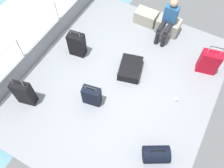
{
  "coord_description": "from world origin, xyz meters",
  "views": [
    {
      "loc": [
        1.29,
        -2.68,
        4.8
      ],
      "look_at": [
        -0.05,
        -0.26,
        0.25
      ],
      "focal_mm": 37.53,
      "sensor_mm": 36.0,
      "label": 1
    }
  ],
  "objects_px": {
    "cargo_crate_1": "(168,26)",
    "duffel_bag": "(156,154)",
    "suitcase_0": "(77,44)",
    "suitcase_1": "(130,68)",
    "suitcase_4": "(24,93)",
    "paper_cup": "(176,100)",
    "cargo_crate_0": "(146,17)",
    "suitcase_3": "(209,62)",
    "suitcase_2": "(92,96)",
    "passenger_seated": "(168,19)"
  },
  "relations": [
    {
      "from": "suitcase_1",
      "to": "suitcase_4",
      "type": "distance_m",
      "value": 2.51
    },
    {
      "from": "suitcase_2",
      "to": "suitcase_0",
      "type": "bearing_deg",
      "value": 135.8
    },
    {
      "from": "passenger_seated",
      "to": "cargo_crate_0",
      "type": "bearing_deg",
      "value": 161.21
    },
    {
      "from": "passenger_seated",
      "to": "suitcase_0",
      "type": "relative_size",
      "value": 1.45
    },
    {
      "from": "cargo_crate_0",
      "to": "paper_cup",
      "type": "relative_size",
      "value": 6.34
    },
    {
      "from": "suitcase_2",
      "to": "suitcase_4",
      "type": "bearing_deg",
      "value": -151.78
    },
    {
      "from": "cargo_crate_1",
      "to": "suitcase_0",
      "type": "height_order",
      "value": "suitcase_0"
    },
    {
      "from": "suitcase_3",
      "to": "suitcase_2",
      "type": "bearing_deg",
      "value": -133.3
    },
    {
      "from": "suitcase_3",
      "to": "paper_cup",
      "type": "height_order",
      "value": "suitcase_3"
    },
    {
      "from": "suitcase_0",
      "to": "passenger_seated",
      "type": "bearing_deg",
      "value": 43.58
    },
    {
      "from": "passenger_seated",
      "to": "suitcase_2",
      "type": "height_order",
      "value": "passenger_seated"
    },
    {
      "from": "suitcase_2",
      "to": "duffel_bag",
      "type": "height_order",
      "value": "suitcase_2"
    },
    {
      "from": "suitcase_2",
      "to": "suitcase_4",
      "type": "relative_size",
      "value": 0.67
    },
    {
      "from": "cargo_crate_1",
      "to": "suitcase_2",
      "type": "distance_m",
      "value": 2.94
    },
    {
      "from": "cargo_crate_0",
      "to": "suitcase_0",
      "type": "bearing_deg",
      "value": -119.33
    },
    {
      "from": "suitcase_3",
      "to": "suitcase_4",
      "type": "height_order",
      "value": "suitcase_4"
    },
    {
      "from": "suitcase_2",
      "to": "suitcase_3",
      "type": "relative_size",
      "value": 0.73
    },
    {
      "from": "passenger_seated",
      "to": "duffel_bag",
      "type": "height_order",
      "value": "passenger_seated"
    },
    {
      "from": "suitcase_0",
      "to": "suitcase_1",
      "type": "xyz_separation_m",
      "value": [
        1.44,
        0.13,
        -0.21
      ]
    },
    {
      "from": "suitcase_4",
      "to": "duffel_bag",
      "type": "xyz_separation_m",
      "value": [
        3.05,
        0.23,
        -0.18
      ]
    },
    {
      "from": "suitcase_3",
      "to": "suitcase_1",
      "type": "bearing_deg",
      "value": -149.76
    },
    {
      "from": "cargo_crate_1",
      "to": "suitcase_3",
      "type": "xyz_separation_m",
      "value": [
        1.32,
        -0.76,
        0.12
      ]
    },
    {
      "from": "cargo_crate_1",
      "to": "passenger_seated",
      "type": "height_order",
      "value": "passenger_seated"
    },
    {
      "from": "cargo_crate_0",
      "to": "duffel_bag",
      "type": "height_order",
      "value": "duffel_bag"
    },
    {
      "from": "cargo_crate_1",
      "to": "duffel_bag",
      "type": "xyz_separation_m",
      "value": [
        1.09,
        -3.32,
        -0.03
      ]
    },
    {
      "from": "cargo_crate_0",
      "to": "suitcase_3",
      "type": "xyz_separation_m",
      "value": [
        1.99,
        -0.81,
        0.14
      ]
    },
    {
      "from": "cargo_crate_1",
      "to": "paper_cup",
      "type": "bearing_deg",
      "value": -62.73
    },
    {
      "from": "suitcase_3",
      "to": "duffel_bag",
      "type": "xyz_separation_m",
      "value": [
        -0.23,
        -2.56,
        -0.15
      ]
    },
    {
      "from": "passenger_seated",
      "to": "paper_cup",
      "type": "xyz_separation_m",
      "value": [
        0.99,
        -1.74,
        -0.54
      ]
    },
    {
      "from": "cargo_crate_0",
      "to": "suitcase_3",
      "type": "height_order",
      "value": "suitcase_3"
    },
    {
      "from": "suitcase_3",
      "to": "suitcase_4",
      "type": "relative_size",
      "value": 0.93
    },
    {
      "from": "cargo_crate_1",
      "to": "suitcase_4",
      "type": "height_order",
      "value": "suitcase_4"
    },
    {
      "from": "suitcase_4",
      "to": "passenger_seated",
      "type": "bearing_deg",
      "value": 59.91
    },
    {
      "from": "suitcase_0",
      "to": "paper_cup",
      "type": "bearing_deg",
      "value": -2.1
    },
    {
      "from": "suitcase_2",
      "to": "cargo_crate_0",
      "type": "bearing_deg",
      "value": 90.27
    },
    {
      "from": "cargo_crate_1",
      "to": "duffel_bag",
      "type": "relative_size",
      "value": 1.05
    },
    {
      "from": "cargo_crate_0",
      "to": "paper_cup",
      "type": "xyz_separation_m",
      "value": [
        1.67,
        -1.97,
        -0.13
      ]
    },
    {
      "from": "paper_cup",
      "to": "cargo_crate_0",
      "type": "bearing_deg",
      "value": 130.23
    },
    {
      "from": "cargo_crate_1",
      "to": "suitcase_0",
      "type": "bearing_deg",
      "value": -133.36
    },
    {
      "from": "suitcase_2",
      "to": "paper_cup",
      "type": "height_order",
      "value": "suitcase_2"
    },
    {
      "from": "duffel_bag",
      "to": "paper_cup",
      "type": "height_order",
      "value": "duffel_bag"
    },
    {
      "from": "suitcase_2",
      "to": "duffel_bag",
      "type": "relative_size",
      "value": 1.01
    },
    {
      "from": "duffel_bag",
      "to": "paper_cup",
      "type": "bearing_deg",
      "value": 94.08
    },
    {
      "from": "suitcase_3",
      "to": "cargo_crate_0",
      "type": "bearing_deg",
      "value": 157.98
    },
    {
      "from": "suitcase_3",
      "to": "paper_cup",
      "type": "relative_size",
      "value": 8.57
    },
    {
      "from": "suitcase_4",
      "to": "suitcase_1",
      "type": "bearing_deg",
      "value": 48.08
    },
    {
      "from": "cargo_crate_0",
      "to": "duffel_bag",
      "type": "relative_size",
      "value": 1.03
    },
    {
      "from": "cargo_crate_0",
      "to": "duffel_bag",
      "type": "bearing_deg",
      "value": -62.31
    },
    {
      "from": "cargo_crate_1",
      "to": "suitcase_4",
      "type": "bearing_deg",
      "value": -118.78
    },
    {
      "from": "suitcase_4",
      "to": "paper_cup",
      "type": "distance_m",
      "value": 3.38
    }
  ]
}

